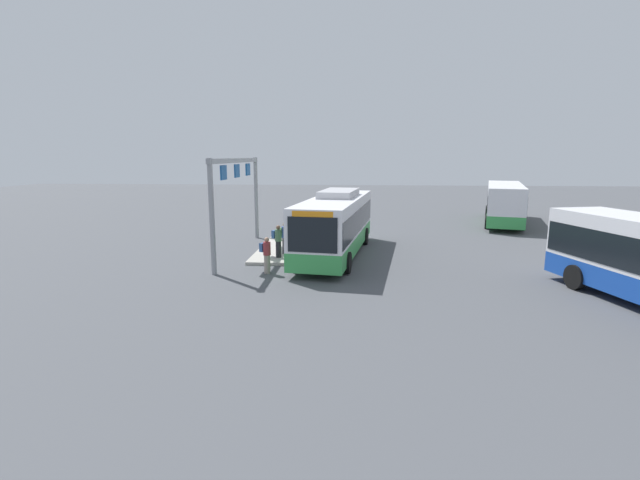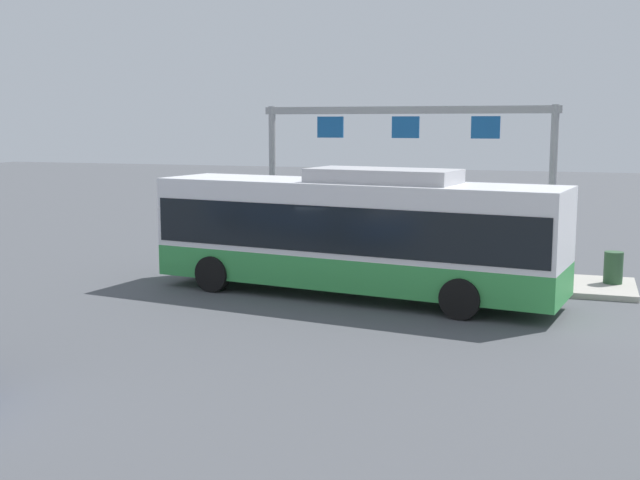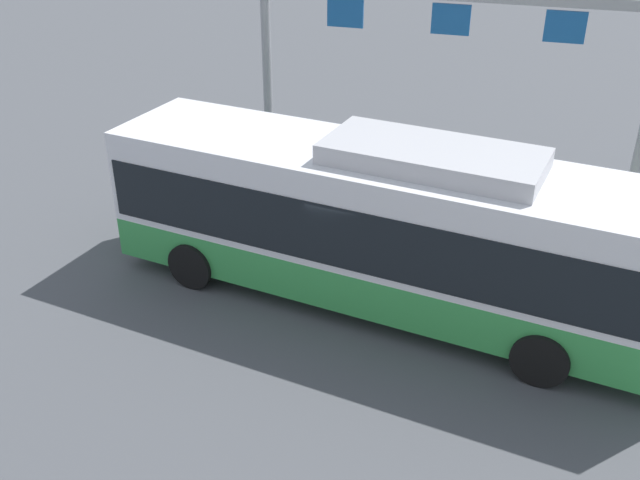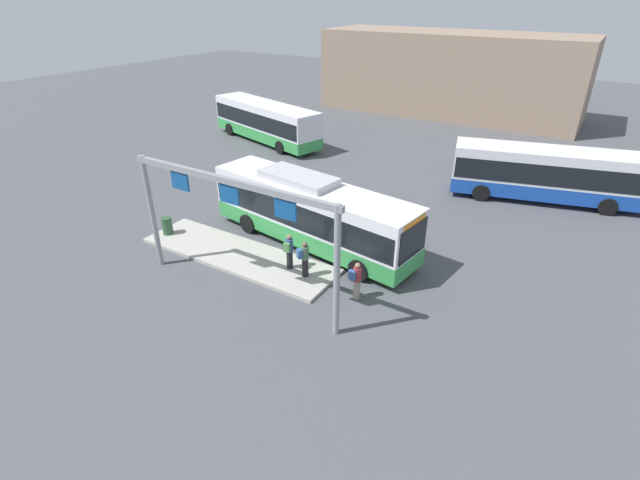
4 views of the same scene
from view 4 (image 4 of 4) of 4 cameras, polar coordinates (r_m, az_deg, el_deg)
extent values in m
plane|color=#4C4F54|center=(23.42, -0.98, -0.38)|extent=(120.00, 120.00, 0.00)
cube|color=#B2ADA3|center=(22.58, -9.96, -1.79)|extent=(10.00, 2.80, 0.16)
cube|color=green|center=(23.06, -1.00, 1.30)|extent=(11.31, 4.05, 0.85)
cube|color=white|center=(22.46, -1.03, 4.43)|extent=(11.31, 4.05, 1.90)
cube|color=black|center=(22.55, -1.03, 3.96)|extent=(11.09, 4.05, 1.20)
cube|color=black|center=(19.69, 11.29, -0.14)|extent=(0.34, 2.11, 1.50)
cube|color=#B7B7BC|center=(22.55, -2.66, 7.60)|extent=(4.08, 2.28, 0.36)
cube|color=orange|center=(19.33, 11.35, 2.14)|extent=(0.37, 1.75, 0.28)
cylinder|color=black|center=(22.12, 8.40, -1.09)|extent=(1.03, 0.44, 1.00)
cylinder|color=black|center=(20.37, 4.76, -3.64)|extent=(1.03, 0.44, 1.00)
cylinder|color=black|center=(26.02, -4.83, 3.83)|extent=(1.03, 0.44, 1.00)
cylinder|color=black|center=(24.55, -8.74, 2.01)|extent=(1.03, 0.44, 1.00)
cube|color=green|center=(39.79, -6.50, 12.92)|extent=(11.34, 5.48, 0.85)
cube|color=white|center=(39.45, -6.61, 14.84)|extent=(11.34, 5.48, 1.90)
cube|color=black|center=(39.50, -6.59, 14.56)|extent=(11.14, 5.46, 1.20)
cylinder|color=black|center=(42.25, -10.91, 13.12)|extent=(1.04, 0.57, 1.00)
cylinder|color=black|center=(43.50, -8.17, 13.77)|extent=(1.04, 0.57, 1.00)
cylinder|color=black|center=(36.60, -4.86, 11.17)|extent=(1.04, 0.57, 1.00)
cylinder|color=black|center=(38.04, -1.94, 11.92)|extent=(1.04, 0.57, 1.00)
cube|color=#1947AD|center=(31.03, 25.71, 5.74)|extent=(11.06, 5.11, 0.85)
cube|color=silver|center=(30.59, 26.24, 8.11)|extent=(11.06, 5.11, 1.90)
cube|color=black|center=(30.65, 26.17, 7.76)|extent=(10.86, 5.09, 1.20)
cylinder|color=black|center=(29.63, 19.01, 5.47)|extent=(1.04, 0.54, 1.00)
cylinder|color=black|center=(31.87, 19.05, 7.06)|extent=(1.04, 0.54, 1.00)
cylinder|color=black|center=(30.72, 31.63, 3.48)|extent=(1.04, 0.54, 1.00)
cylinder|color=black|center=(32.89, 30.85, 5.15)|extent=(1.04, 0.54, 1.00)
cylinder|color=gray|center=(19.25, 4.49, -6.00)|extent=(0.38, 0.38, 0.85)
cylinder|color=maroon|center=(18.85, 4.57, -4.19)|extent=(0.46, 0.46, 0.60)
sphere|color=#9E755B|center=(18.63, 4.62, -3.12)|extent=(0.22, 0.22, 0.22)
cube|color=#335993|center=(18.72, 3.90, -4.31)|extent=(0.33, 0.30, 0.40)
cylinder|color=black|center=(20.33, -1.81, -3.34)|extent=(0.38, 0.38, 0.85)
cylinder|color=#476B4C|center=(19.96, -1.85, -1.57)|extent=(0.47, 0.47, 0.60)
sphere|color=brown|center=(19.75, -1.86, -0.54)|extent=(0.22, 0.22, 0.22)
cube|color=#335993|center=(19.85, -2.53, -1.67)|extent=(0.33, 0.30, 0.40)
cylinder|color=black|center=(20.93, -3.71, -2.38)|extent=(0.33, 0.33, 0.85)
cylinder|color=#334C8C|center=(20.57, -3.78, -0.65)|extent=(0.40, 0.40, 0.60)
sphere|color=#9E755B|center=(20.37, -3.81, 0.36)|extent=(0.22, 0.22, 0.22)
cube|color=#4C8447|center=(20.35, -4.08, -0.90)|extent=(0.31, 0.23, 0.40)
cylinder|color=gray|center=(21.73, -19.76, 3.12)|extent=(0.24, 0.24, 5.20)
cylinder|color=gray|center=(16.16, 2.06, -4.08)|extent=(0.24, 0.24, 5.20)
cube|color=gray|center=(17.57, -11.18, 7.10)|extent=(9.71, 0.20, 0.24)
cube|color=#144C8C|center=(19.50, -16.68, 6.86)|extent=(0.90, 0.08, 0.70)
cube|color=#144C8C|center=(17.77, -11.01, 5.45)|extent=(0.90, 0.08, 0.70)
cube|color=#144C8C|center=(16.25, -4.25, 3.69)|extent=(0.90, 0.08, 0.70)
cube|color=gray|center=(50.34, 15.54, 18.91)|extent=(24.80, 8.00, 7.62)
cylinder|color=#2D5133|center=(25.03, -18.13, 1.68)|extent=(0.52, 0.52, 0.90)
camera|label=1|loc=(22.91, 62.74, -2.87)|focal=25.31mm
camera|label=2|loc=(41.79, 7.75, 19.02)|focal=44.94mm
camera|label=3|loc=(32.56, 7.28, 22.75)|focal=40.95mm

